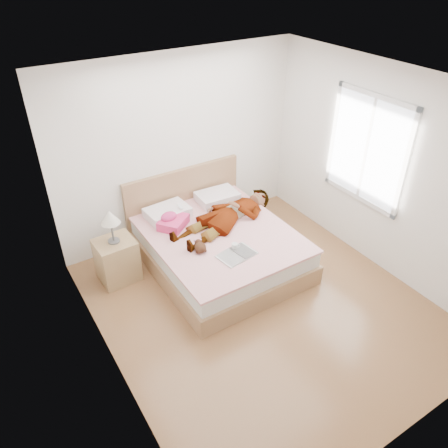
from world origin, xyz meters
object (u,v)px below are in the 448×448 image
Objects in this scene: woman at (227,213)px; coffee_mug at (235,246)px; bed at (217,244)px; towel at (172,221)px; plush_toy at (200,247)px; phone at (180,206)px; magazine at (237,255)px; nightstand at (117,257)px.

coffee_mug is (-0.28, -0.61, -0.08)m from woman.
towel is (-0.46, 0.38, 0.32)m from bed.
phone is at bearing 79.05° from plush_toy.
bed is 18.31× the size of coffee_mug.
woman is 15.10× the size of coffee_mug.
nightstand is (-1.19, 0.97, -0.18)m from magazine.
plush_toy is 1.10m from nightstand.
phone is at bearing 98.86° from magazine.
magazine is (-0.32, -0.73, -0.11)m from woman.
phone is 0.18× the size of magazine.
nightstand reaches higher than towel.
bed is at bearing -78.39° from phone.
phone is at bearing -143.34° from woman.
phone is 0.83m from plush_toy.
bed is at bearing -39.71° from towel.
bed reaches higher than woman.
plush_toy is at bearing -86.49° from towel.
phone is 0.71m from bed.
woman is at bearing -53.34° from phone.
nightstand is (-1.51, 0.24, -0.29)m from woman.
bed is at bearing 35.15° from plush_toy.
magazine is 0.48× the size of nightstand.
plush_toy is (-0.41, -0.29, 0.30)m from bed.
magazine is at bearing -112.25° from coffee_mug.
woman is 0.68m from coffee_mug.
woman is at bearing -20.26° from towel.
coffee_mug is at bearing -64.15° from towel.
woman is at bearing 65.94° from magazine.
woman is 0.78m from plush_toy.
phone is 1.15m from magazine.
towel is (-0.70, 0.26, -0.04)m from woman.
plush_toy is (-0.66, -0.41, -0.05)m from woman.
plush_toy is (-0.33, 0.31, 0.06)m from magazine.
bed reaches higher than magazine.
woman is at bearing 32.10° from plush_toy.
woman is 1.56m from nightstand.
woman reaches higher than phone.
nightstand reaches higher than phone.
woman is 1.68× the size of nightstand.
bed is 1.32m from nightstand.
bed is 2.03× the size of nightstand.
phone is (-0.50, 0.40, 0.05)m from woman.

